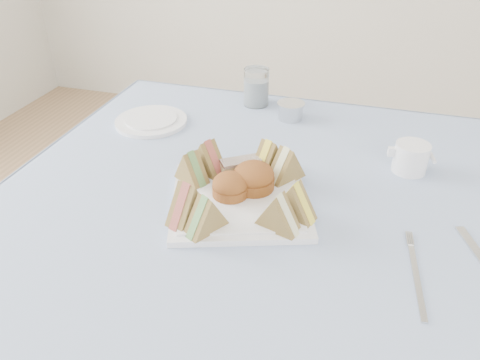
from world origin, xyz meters
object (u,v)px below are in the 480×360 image
(serving_plate, at_px, (240,200))
(water_glass, at_px, (256,87))
(table, at_px, (256,336))
(creamer_jug, at_px, (411,158))

(serving_plate, xyz_separation_m, water_glass, (-0.09, 0.45, 0.04))
(table, distance_m, serving_plate, 0.38)
(serving_plate, distance_m, water_glass, 0.46)
(table, xyz_separation_m, serving_plate, (-0.04, -0.01, 0.38))
(table, xyz_separation_m, creamer_jug, (0.27, 0.20, 0.41))
(serving_plate, xyz_separation_m, creamer_jug, (0.30, 0.21, 0.02))
(table, distance_m, water_glass, 0.62)
(table, distance_m, creamer_jug, 0.52)
(serving_plate, height_order, water_glass, water_glass)
(creamer_jug, bearing_deg, serving_plate, -156.45)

